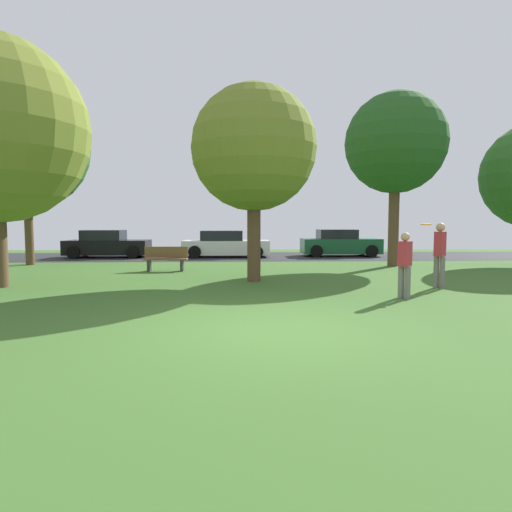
% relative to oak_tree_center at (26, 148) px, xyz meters
% --- Properties ---
extents(ground_plane, '(44.00, 44.00, 0.00)m').
position_rel_oak_tree_center_xyz_m(ground_plane, '(9.33, -11.74, -4.91)').
color(ground_plane, '#3D6628').
extents(road_strip, '(44.00, 6.40, 0.01)m').
position_rel_oak_tree_center_xyz_m(road_strip, '(9.33, 4.26, -4.91)').
color(road_strip, '#28282B').
rests_on(road_strip, ground_plane).
extents(oak_tree_center, '(5.13, 5.13, 7.49)m').
position_rel_oak_tree_center_xyz_m(oak_tree_center, '(0.00, 0.00, 0.00)').
color(oak_tree_center, brown).
rests_on(oak_tree_center, ground_plane).
extents(oak_tree_left, '(3.76, 3.76, 5.90)m').
position_rel_oak_tree_center_xyz_m(oak_tree_left, '(9.33, -5.64, -0.92)').
color(oak_tree_left, brown).
rests_on(oak_tree_left, ground_plane).
extents(birch_tree_lone, '(4.06, 4.06, 7.04)m').
position_rel_oak_tree_center_xyz_m(birch_tree_lone, '(15.25, -1.24, 0.07)').
color(birch_tree_lone, brown).
rests_on(birch_tree_lone, ground_plane).
extents(person_thrower, '(0.38, 0.38, 1.55)m').
position_rel_oak_tree_center_xyz_m(person_thrower, '(12.76, -8.81, -4.07)').
color(person_thrower, slate).
rests_on(person_thrower, ground_plane).
extents(person_catcher, '(0.38, 0.38, 1.78)m').
position_rel_oak_tree_center_xyz_m(person_catcher, '(14.31, -7.31, -3.92)').
color(person_catcher, slate).
rests_on(person_catcher, ground_plane).
extents(frisbee_disc, '(0.35, 0.35, 0.05)m').
position_rel_oak_tree_center_xyz_m(frisbee_disc, '(13.60, -8.00, -3.17)').
color(frisbee_disc, orange).
extents(parked_car_black, '(4.17, 1.99, 1.42)m').
position_rel_oak_tree_center_xyz_m(parked_car_black, '(2.07, 3.98, -4.27)').
color(parked_car_black, black).
rests_on(parked_car_black, ground_plane).
extents(parked_car_white, '(4.47, 2.06, 1.38)m').
position_rel_oak_tree_center_xyz_m(parked_car_white, '(8.20, 3.96, -4.28)').
color(parked_car_white, white).
rests_on(parked_car_white, ground_plane).
extents(parked_car_green, '(4.14, 1.95, 1.43)m').
position_rel_oak_tree_center_xyz_m(parked_car_green, '(14.34, 4.25, -4.25)').
color(parked_car_green, '#195633').
rests_on(parked_car_green, ground_plane).
extents(park_bench, '(1.60, 0.45, 0.90)m').
position_rel_oak_tree_center_xyz_m(park_bench, '(6.18, -2.69, -4.45)').
color(park_bench, brown).
rests_on(park_bench, ground_plane).
extents(street_lamp_post, '(0.14, 0.14, 4.50)m').
position_rel_oak_tree_center_xyz_m(street_lamp_post, '(-0.10, 0.46, -2.66)').
color(street_lamp_post, '#2D2D33').
rests_on(street_lamp_post, ground_plane).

